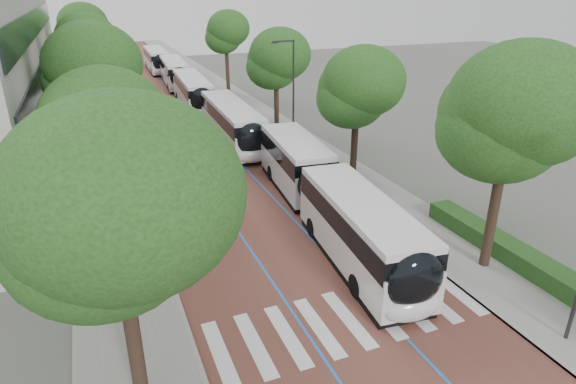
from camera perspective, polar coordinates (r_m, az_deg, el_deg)
name	(u,v)px	position (r m, az deg, el deg)	size (l,w,h in m)	color
ground	(357,337)	(18.31, 8.15, -16.62)	(160.00, 160.00, 0.00)	#51544C
road	(169,105)	(53.76, -13.89, 9.94)	(11.00, 140.00, 0.02)	brown
sidewalk_left	(95,111)	(53.21, -21.95, 8.87)	(4.00, 140.00, 0.12)	gray
sidewalk_right	(237,99)	(55.31, -6.11, 10.88)	(4.00, 140.00, 0.12)	gray
kerb_left	(114,110)	(53.24, -19.90, 9.18)	(0.20, 140.00, 0.14)	gray
kerb_right	(220,101)	(54.82, -8.04, 10.68)	(0.20, 140.00, 0.14)	gray
zebra_crossing	(348,319)	(19.04, 7.14, -14.67)	(10.55, 3.60, 0.01)	silver
lane_line_left	(154,107)	(53.55, -15.60, 9.73)	(0.12, 126.00, 0.01)	blue
lane_line_right	(184,104)	(54.00, -12.20, 10.16)	(0.12, 126.00, 0.01)	blue
hedge	(545,272)	(23.33, 28.19, -8.38)	(1.20, 14.00, 0.80)	#153E15
streetlight_far	(291,85)	(37.41, 0.39, 12.60)	(1.82, 0.20, 8.00)	#2C2C2F
lamp_post_left	(142,179)	(21.35, -16.87, 1.46)	(0.14, 0.14, 8.00)	#2C2C2F
trees_left	(88,66)	(37.71, -22.65, 13.60)	(6.17, 61.04, 9.49)	black
trees_right	(321,70)	(35.04, 3.94, 14.22)	(5.88, 47.35, 9.32)	black
lead_bus	(329,199)	(24.79, 4.87, -0.79)	(4.27, 18.55, 3.20)	black
bus_queued_0	(233,125)	(38.57, -6.52, 7.90)	(2.94, 12.48, 3.20)	silver
bus_queued_1	(193,93)	(51.47, -11.16, 11.45)	(3.18, 12.51, 3.20)	silver
bus_queued_2	(175,73)	(64.35, -13.29, 13.55)	(3.28, 12.53, 3.20)	silver
bus_queued_3	(157,60)	(76.73, -15.30, 14.82)	(2.90, 12.47, 3.20)	silver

